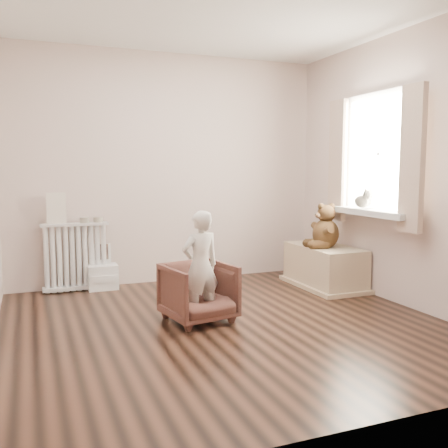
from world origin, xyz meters
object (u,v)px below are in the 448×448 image
object	(u,v)px
teddy_bear	(326,228)
plush_cat	(363,199)
radiator	(76,255)
armchair	(199,292)
toy_bench	(325,269)
child	(200,266)
toy_vanity	(102,264)

from	to	relation	value
teddy_bear	plush_cat	distance (m)	0.53
radiator	teddy_bear	world-z (taller)	teddy_bear
teddy_bear	radiator	bearing A→B (deg)	168.84
armchair	toy_bench	xyz separation A→B (m)	(1.71, 0.69, -0.05)
armchair	teddy_bear	size ratio (longest dim) A/B	1.17
child	teddy_bear	xyz separation A→B (m)	(1.66, 0.66, 0.18)
teddy_bear	armchair	bearing A→B (deg)	-151.87
radiator	toy_vanity	bearing A→B (deg)	-6.29
armchair	toy_bench	bearing A→B (deg)	11.40
radiator	child	size ratio (longest dim) A/B	0.78
teddy_bear	toy_vanity	bearing A→B (deg)	167.41
plush_cat	radiator	bearing A→B (deg)	149.21
toy_bench	teddy_bear	bearing A→B (deg)	-121.05
radiator	armchair	xyz separation A→B (m)	(0.88, -1.49, -0.14)
toy_vanity	teddy_bear	distance (m)	2.46
radiator	armchair	distance (m)	1.74
toy_vanity	armchair	size ratio (longest dim) A/B	0.89
toy_vanity	armchair	distance (m)	1.58
toy_bench	plush_cat	size ratio (longest dim) A/B	4.10
radiator	toy_vanity	world-z (taller)	radiator
toy_bench	toy_vanity	bearing A→B (deg)	161.54
armchair	teddy_bear	xyz separation A→B (m)	(1.66, 0.61, 0.42)
plush_cat	armchair	bearing A→B (deg)	-178.80
toy_vanity	plush_cat	world-z (taller)	plush_cat
armchair	teddy_bear	distance (m)	1.82
armchair	plush_cat	size ratio (longest dim) A/B	2.36
toy_bench	radiator	bearing A→B (deg)	162.76
toy_bench	teddy_bear	size ratio (longest dim) A/B	2.03
radiator	child	bearing A→B (deg)	-60.21
radiator	toy_bench	size ratio (longest dim) A/B	0.76
toy_vanity	child	bearing A→B (deg)	-68.02
toy_vanity	armchair	world-z (taller)	toy_vanity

